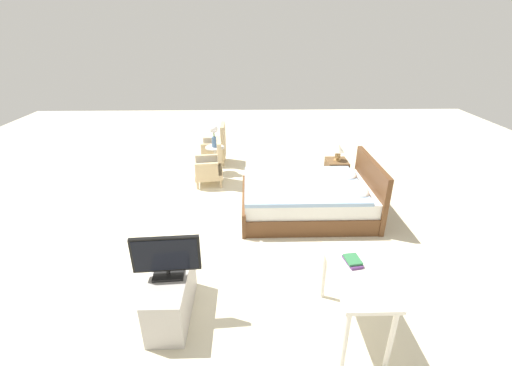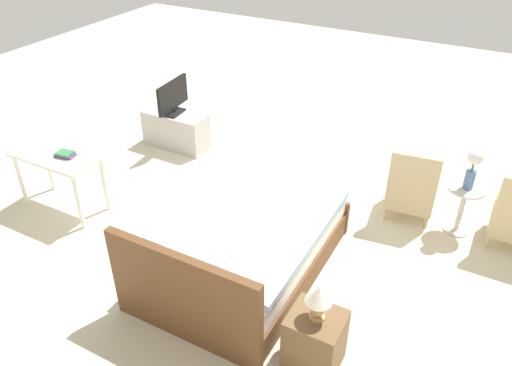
% 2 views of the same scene
% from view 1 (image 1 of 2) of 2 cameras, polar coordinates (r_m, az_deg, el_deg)
% --- Properties ---
extents(ground_plane, '(16.00, 16.00, 0.00)m').
position_cam_1_polar(ground_plane, '(5.77, -0.12, -5.98)').
color(ground_plane, beige).
extents(bed, '(1.51, 2.18, 0.96)m').
position_cam_1_polar(bed, '(5.85, 8.92, -2.48)').
color(bed, brown).
rests_on(bed, ground_plane).
extents(armchair_by_window_left, '(0.54, 0.54, 0.92)m').
position_cam_1_polar(armchair_by_window_left, '(8.00, -6.67, 5.89)').
color(armchair_by_window_left, '#CCB284').
rests_on(armchair_by_window_left, ground_plane).
extents(armchair_by_window_right, '(0.60, 0.60, 0.92)m').
position_cam_1_polar(armchair_by_window_right, '(6.92, -7.45, 2.76)').
color(armchair_by_window_right, '#CCB284').
rests_on(armchair_by_window_right, ground_plane).
extents(side_table, '(0.40, 0.40, 0.59)m').
position_cam_1_polar(side_table, '(7.45, -6.82, 4.40)').
color(side_table, beige).
rests_on(side_table, ground_plane).
extents(flower_vase, '(0.17, 0.17, 0.48)m').
position_cam_1_polar(flower_vase, '(7.29, -7.03, 8.17)').
color(flower_vase, '#4C709E').
rests_on(flower_vase, side_table).
extents(nightstand, '(0.44, 0.41, 0.55)m').
position_cam_1_polar(nightstand, '(6.98, 13.15, 1.61)').
color(nightstand, brown).
rests_on(nightstand, ground_plane).
extents(table_lamp, '(0.22, 0.22, 0.33)m').
position_cam_1_polar(table_lamp, '(6.81, 13.55, 5.38)').
color(table_lamp, tan).
rests_on(table_lamp, nightstand).
extents(tv_stand, '(0.96, 0.40, 0.53)m').
position_cam_1_polar(tv_stand, '(4.06, -13.91, -17.65)').
color(tv_stand, '#B7B2AD').
rests_on(tv_stand, ground_plane).
extents(tv_flatscreen, '(0.22, 0.71, 0.49)m').
position_cam_1_polar(tv_flatscreen, '(3.73, -14.74, -11.79)').
color(tv_flatscreen, black).
rests_on(tv_flatscreen, tv_stand).
extents(vanity_desk, '(1.04, 0.52, 0.75)m').
position_cam_1_polar(vanity_desk, '(3.69, 16.46, -15.39)').
color(vanity_desk, silver).
rests_on(vanity_desk, ground_plane).
extents(book_stack, '(0.25, 0.17, 0.05)m').
position_cam_1_polar(book_stack, '(3.71, 15.80, -12.35)').
color(book_stack, '#66387A').
rests_on(book_stack, vanity_desk).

